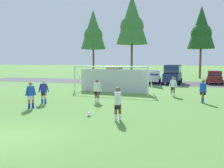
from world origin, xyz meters
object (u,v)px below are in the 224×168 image
Objects in this scene: player_trailing_back at (173,87)px; parked_car_slot_right at (215,77)px; player_striker_near at (118,104)px; parked_car_slot_far_left at (95,75)px; soccer_ball at (89,114)px; parked_car_slot_center_left at (134,76)px; player_defender_far at (203,91)px; parked_car_slot_center at (153,77)px; player_midfield_center at (97,91)px; player_winger_right at (44,92)px; parked_car_slot_center_right at (173,74)px; player_winger_left at (31,95)px; soccer_goal at (112,79)px; parked_car_slot_left at (114,74)px.

player_trailing_back is 0.38× the size of parked_car_slot_right.
parked_car_slot_far_left is (-10.78, 23.83, 0.05)m from player_striker_near.
parked_car_slot_center_left reaches higher than soccer_ball.
parked_car_slot_center is (-5.94, 15.85, 0.05)m from player_defender_far.
parked_car_slot_far_left is at bearing 112.30° from player_midfield_center.
parked_car_slot_far_left is 0.97× the size of parked_car_slot_center.
player_midfield_center is at bearing -93.89° from parked_car_slot_center.
player_winger_right is 20.36m from parked_car_slot_center_right.
parked_car_slot_center_left is (-2.87, 23.13, 0.77)m from soccer_ball.
player_trailing_back is at bearing 45.90° from player_winger_left.
soccer_goal reaches higher than parked_car_slot_center_left.
parked_car_slot_left is 1.09× the size of parked_car_slot_right.
parked_car_slot_left is at bearing 178.07° from parked_car_slot_right.
parked_car_slot_far_left is (-9.06, 23.41, 0.77)m from soccer_ball.
parked_car_slot_center reaches higher than player_defender_far.
player_winger_left is at bearing -78.11° from parked_car_slot_far_left.
player_winger_left is 0.38× the size of parked_car_slot_right.
parked_car_slot_center is at bearing -172.07° from parked_car_slot_right.
parked_car_slot_center is (2.01, 12.02, -0.42)m from soccer_goal.
player_trailing_back is 0.35× the size of parked_car_slot_left.
parked_car_slot_center_left is at bearing 117.86° from player_defender_far.
parked_car_slot_center is at bearing -14.61° from parked_car_slot_left.
soccer_ball is 0.05× the size of parked_car_slot_center_left.
player_midfield_center is 20.56m from parked_car_slot_far_left.
soccer_goal is 1.55× the size of parked_car_slot_center_right.
player_winger_right is at bearing -94.91° from parked_car_slot_center_left.
player_winger_left is at bearing -118.61° from parked_car_slot_right.
parked_car_slot_center_right is (0.92, 22.27, 0.52)m from player_striker_near.
player_midfield_center is at bearing -102.58° from parked_car_slot_center_right.
soccer_goal is 12.41m from parked_car_slot_center_right.
player_midfield_center and player_winger_left have the same top height.
parked_car_slot_center_right is (2.67, -0.53, 0.47)m from parked_car_slot_center.
player_winger_right is 1.00× the size of player_trailing_back.
player_trailing_back is (7.99, 8.24, 0.00)m from player_winger_left.
player_striker_near is 7.13m from player_winger_right.
parked_car_slot_center_left is (1.74, 20.29, 0.05)m from player_winger_right.
parked_car_slot_left reaches higher than parked_car_slot_center_left.
player_striker_near is 0.39× the size of parked_car_slot_far_left.
parked_car_slot_center_left is 5.68m from parked_car_slot_center_right.
player_striker_near is 22.30m from parked_car_slot_center_right.
parked_car_slot_center_right is at bearing 83.11° from soccer_ball.
player_winger_left is at bearing -108.52° from parked_car_slot_center_right.
soccer_ball is 0.03× the size of soccer_goal.
parked_car_slot_left reaches higher than soccer_ball.
player_winger_left is at bearing -132.35° from player_midfield_center.
soccer_goal is 4.61× the size of player_winger_right.
parked_car_slot_center is at bearing 105.66° from player_trailing_back.
soccer_goal is at bearing -73.42° from parked_car_slot_left.
soccer_ball is at bearing -96.89° from parked_car_slot_center_right.
player_winger_left is at bearing -134.10° from player_trailing_back.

